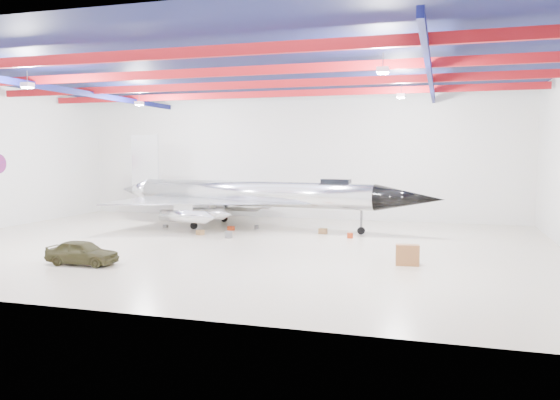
% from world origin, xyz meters
% --- Properties ---
extents(floor, '(40.00, 40.00, 0.00)m').
position_xyz_m(floor, '(0.00, 0.00, 0.00)').
color(floor, beige).
rests_on(floor, ground).
extents(wall_back, '(40.00, 0.00, 40.00)m').
position_xyz_m(wall_back, '(0.00, 15.00, 5.50)').
color(wall_back, silver).
rests_on(wall_back, floor).
extents(ceiling, '(40.00, 40.00, 0.00)m').
position_xyz_m(ceiling, '(0.00, 0.00, 11.00)').
color(ceiling, '#0A0F38').
rests_on(ceiling, wall_back).
extents(ceiling_structure, '(39.50, 29.50, 1.08)m').
position_xyz_m(ceiling_structure, '(0.00, 0.00, 10.32)').
color(ceiling_structure, maroon).
rests_on(ceiling_structure, ceiling).
extents(jet_aircraft, '(26.95, 17.06, 7.35)m').
position_xyz_m(jet_aircraft, '(-1.32, 7.72, 2.41)').
color(jet_aircraft, silver).
rests_on(jet_aircraft, floor).
extents(jeep, '(3.86, 1.66, 1.30)m').
position_xyz_m(jeep, '(-5.25, -7.96, 0.65)').
color(jeep, '#38351C').
rests_on(jeep, floor).
extents(desk, '(1.26, 0.75, 1.09)m').
position_xyz_m(desk, '(11.14, -3.37, 0.55)').
color(desk, brown).
rests_on(desk, floor).
extents(toolbox_red, '(0.52, 0.46, 0.31)m').
position_xyz_m(toolbox_red, '(-2.41, 6.00, 0.15)').
color(toolbox_red, '#A02F10').
rests_on(toolbox_red, floor).
extents(engine_drum, '(0.70, 0.70, 0.48)m').
position_xyz_m(engine_drum, '(-1.19, 2.46, 0.24)').
color(engine_drum, '#59595B').
rests_on(engine_drum, floor).
extents(parts_bin, '(0.62, 0.53, 0.39)m').
position_xyz_m(parts_bin, '(4.61, 6.30, 0.19)').
color(parts_bin, olive).
rests_on(parts_bin, floor).
extents(crate_small, '(0.39, 0.35, 0.23)m').
position_xyz_m(crate_small, '(-7.88, 5.94, 0.12)').
color(crate_small, '#59595B').
rests_on(crate_small, floor).
extents(tool_chest, '(0.51, 0.51, 0.37)m').
position_xyz_m(tool_chest, '(6.83, 4.77, 0.19)').
color(tool_chest, '#A02F10').
rests_on(tool_chest, floor).
extents(oil_barrel, '(0.61, 0.56, 0.35)m').
position_xyz_m(oil_barrel, '(-3.67, 3.22, 0.17)').
color(oil_barrel, olive).
rests_on(oil_barrel, floor).
extents(spares_box, '(0.40, 0.40, 0.31)m').
position_xyz_m(spares_box, '(-0.79, 7.23, 0.15)').
color(spares_box, '#59595B').
rests_on(spares_box, floor).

